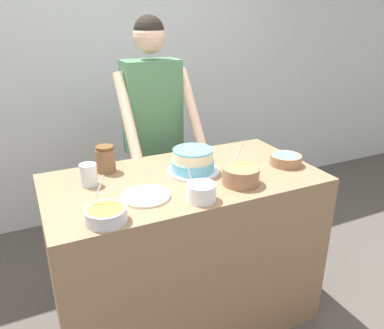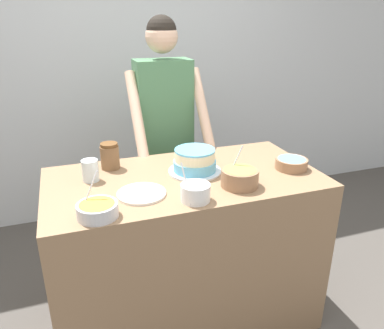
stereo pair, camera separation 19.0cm
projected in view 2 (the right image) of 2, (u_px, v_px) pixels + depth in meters
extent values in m
cube|color=silver|center=(128.00, 67.00, 3.13)|extent=(10.00, 0.05, 2.60)
cube|color=#8C6B4C|center=(185.00, 250.00, 2.13)|extent=(1.42, 0.74, 0.92)
cylinder|color=#2D2D38|center=(156.00, 204.00, 2.75)|extent=(0.11, 0.11, 0.82)
cylinder|color=#2D2D38|center=(177.00, 200.00, 2.80)|extent=(0.11, 0.11, 0.82)
cube|color=#4C7F56|center=(164.00, 107.00, 2.51)|extent=(0.37, 0.20, 0.62)
cylinder|color=beige|center=(137.00, 116.00, 2.30)|extent=(0.07, 0.39, 0.52)
cylinder|color=beige|center=(203.00, 111.00, 2.43)|extent=(0.07, 0.39, 0.52)
sphere|color=beige|center=(162.00, 37.00, 2.34)|extent=(0.21, 0.21, 0.21)
sphere|color=black|center=(161.00, 31.00, 2.33)|extent=(0.19, 0.19, 0.19)
cylinder|color=silver|center=(195.00, 171.00, 2.01)|extent=(0.28, 0.28, 0.01)
cylinder|color=#60B7E0|center=(195.00, 165.00, 2.00)|extent=(0.23, 0.23, 0.05)
cylinder|color=#F4EABC|center=(195.00, 156.00, 1.98)|extent=(0.21, 0.21, 0.05)
cylinder|color=#60B7E0|center=(195.00, 150.00, 1.97)|extent=(0.21, 0.21, 0.01)
cylinder|color=#936B4C|center=(240.00, 178.00, 1.83)|extent=(0.18, 0.18, 0.09)
cylinder|color=olive|center=(240.00, 171.00, 1.82)|extent=(0.16, 0.16, 0.01)
cylinder|color=silver|center=(235.00, 163.00, 1.87)|extent=(0.08, 0.01, 0.18)
cylinder|color=#936B4C|center=(291.00, 164.00, 2.04)|extent=(0.17, 0.17, 0.06)
cylinder|color=#60B7E0|center=(292.00, 160.00, 2.04)|extent=(0.15, 0.15, 0.01)
cylinder|color=silver|center=(97.00, 210.00, 1.55)|extent=(0.17, 0.17, 0.06)
cylinder|color=#EF9938|center=(97.00, 205.00, 1.55)|extent=(0.15, 0.15, 0.01)
cylinder|color=silver|center=(89.00, 192.00, 1.57)|extent=(0.09, 0.04, 0.17)
cylinder|color=white|center=(195.00, 192.00, 1.69)|extent=(0.13, 0.13, 0.08)
cylinder|color=white|center=(196.00, 186.00, 1.68)|extent=(0.12, 0.12, 0.01)
cylinder|color=silver|center=(186.00, 184.00, 1.65)|extent=(0.02, 0.10, 0.17)
cylinder|color=silver|center=(90.00, 170.00, 1.89)|extent=(0.08, 0.08, 0.11)
cylinder|color=white|center=(142.00, 194.00, 1.75)|extent=(0.23, 0.23, 0.01)
cylinder|color=brown|center=(110.00, 157.00, 2.04)|extent=(0.10, 0.10, 0.13)
cylinder|color=brown|center=(109.00, 145.00, 2.01)|extent=(0.09, 0.09, 0.02)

